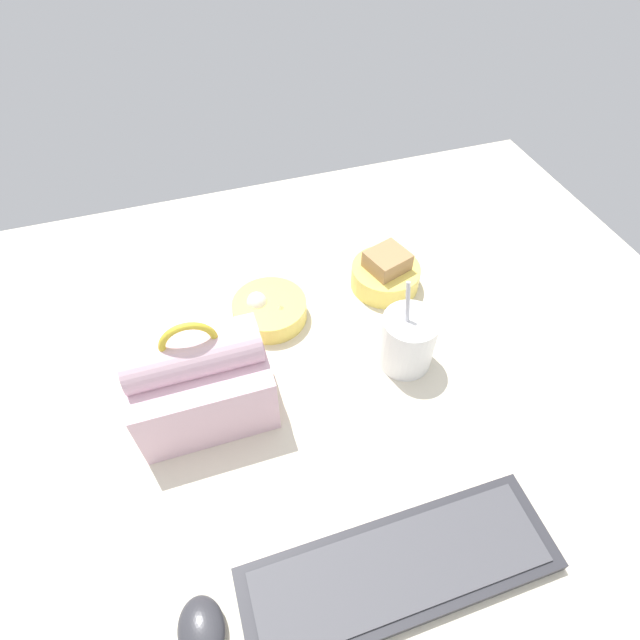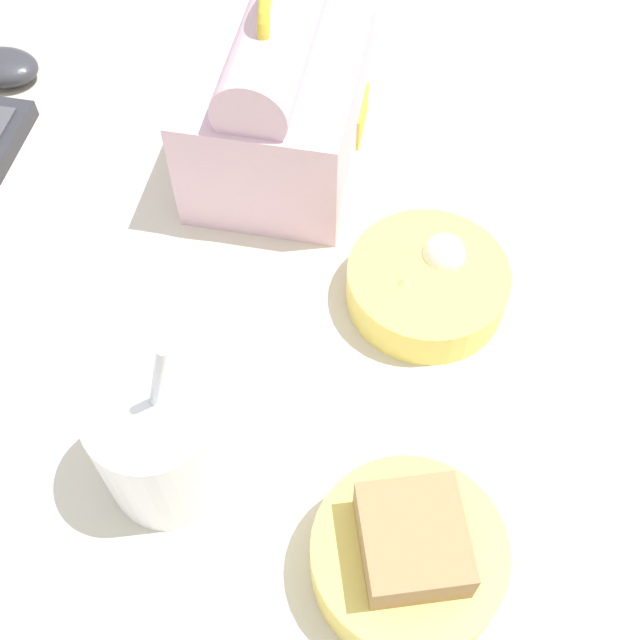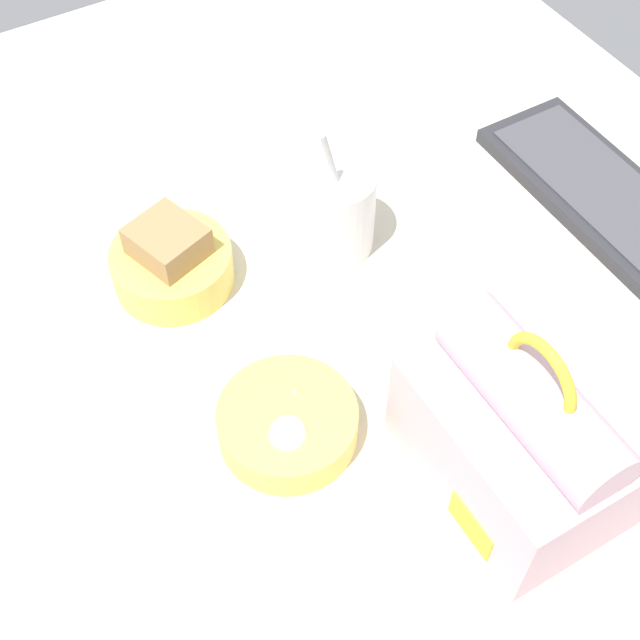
{
  "view_description": "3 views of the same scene",
  "coord_description": "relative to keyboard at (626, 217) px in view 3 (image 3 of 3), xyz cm",
  "views": [
    {
      "loc": [
        17.46,
        48.61,
        70.96
      ],
      "look_at": [
        0.21,
        -4.81,
        7.0
      ],
      "focal_mm": 28.0,
      "sensor_mm": 36.0,
      "label": 1
    },
    {
      "loc": [
        -32.92,
        -11.1,
        58.33
      ],
      "look_at": [
        0.21,
        -4.81,
        7.0
      ],
      "focal_mm": 45.0,
      "sensor_mm": 36.0,
      "label": 2
    },
    {
      "loc": [
        46.58,
        -31.92,
        77.08
      ],
      "look_at": [
        0.21,
        -4.81,
        7.0
      ],
      "focal_mm": 50.0,
      "sensor_mm": 36.0,
      "label": 3
    }
  ],
  "objects": [
    {
      "name": "bento_bowl_snacks",
      "position": [
        4.9,
        -47.23,
        1.09
      ],
      "size": [
        13.44,
        13.44,
        5.63
      ],
      "color": "#EFD65B",
      "rests_on": "desk_surface"
    },
    {
      "name": "desk_surface",
      "position": [
        -2.44,
        -34.73,
        -2.02
      ],
      "size": [
        140.0,
        110.0,
        2.0
      ],
      "color": "beige",
      "rests_on": "ground"
    },
    {
      "name": "bento_bowl_sandwich",
      "position": [
        -18.35,
        -48.59,
        1.99
      ],
      "size": [
        13.08,
        13.08,
        8.07
      ],
      "color": "#EFD65B",
      "rests_on": "desk_surface"
    },
    {
      "name": "soup_cup",
      "position": [
        -14.44,
        -30.65,
        4.37
      ],
      "size": [
        9.09,
        9.09,
        17.19
      ],
      "color": "white",
      "rests_on": "desk_surface"
    },
    {
      "name": "keyboard",
      "position": [
        0.0,
        0.0,
        0.0
      ],
      "size": [
        40.35,
        12.72,
        2.1
      ],
      "color": "#2D2D33",
      "rests_on": "desk_surface"
    },
    {
      "name": "lunch_bag",
      "position": [
        19.01,
        -31.67,
        6.27
      ],
      "size": [
        20.15,
        14.61,
        20.12
      ],
      "color": "beige",
      "rests_on": "desk_surface"
    }
  ]
}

